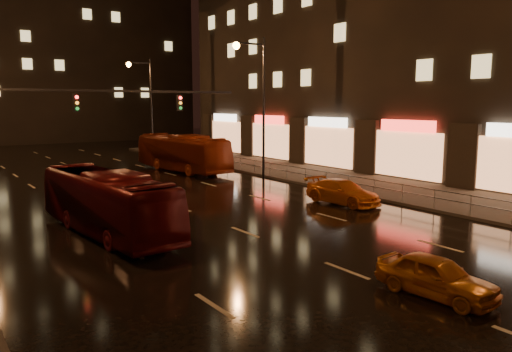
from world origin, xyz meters
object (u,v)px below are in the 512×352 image
(taxi_near, at_px, (436,276))
(taxi_far, at_px, (343,192))
(bus_curb, at_px, (182,153))
(bus_red, at_px, (107,202))

(taxi_near, xyz_separation_m, taxi_far, (7.27, 11.06, 0.06))
(bus_curb, bearing_deg, taxi_near, -106.91)
(bus_red, bearing_deg, taxi_near, -70.81)
(bus_curb, height_order, taxi_far, bus_curb)
(bus_red, xyz_separation_m, taxi_near, (5.33, -12.15, -0.74))
(taxi_near, height_order, taxi_far, taxi_far)
(bus_red, height_order, bus_curb, bus_curb)
(bus_red, distance_m, taxi_far, 12.66)
(bus_curb, relative_size, taxi_near, 3.07)
(bus_red, height_order, taxi_far, bus_red)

